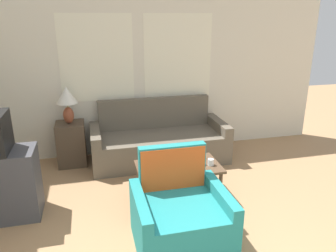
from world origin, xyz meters
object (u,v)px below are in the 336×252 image
at_px(coffee_table, 179,169).
at_px(cup_white, 161,161).
at_px(snack_bowl, 155,170).
at_px(cup_yellow, 211,162).
at_px(couch, 159,142).
at_px(cup_navy, 166,164).
at_px(table_lamp, 67,99).
at_px(laptop, 191,158).
at_px(armchair, 180,217).

xyz_separation_m(coffee_table, cup_white, (-0.19, 0.10, 0.09)).
xyz_separation_m(cup_white, snack_bowl, (-0.11, -0.19, -0.02)).
bearing_deg(cup_yellow, couch, 106.27).
height_order(cup_navy, cup_yellow, cup_navy).
distance_m(cup_navy, cup_white, 0.11).
height_order(table_lamp, laptop, table_lamp).
relative_size(coffee_table, cup_yellow, 12.79).
bearing_deg(couch, cup_yellow, -73.73).
bearing_deg(cup_yellow, table_lamp, 140.32).
xyz_separation_m(cup_navy, cup_white, (-0.03, 0.11, 0.00)).
height_order(couch, cup_yellow, couch).
relative_size(couch, table_lamp, 3.78).
distance_m(couch, armchair, 2.05).
xyz_separation_m(laptop, cup_yellow, (0.20, -0.16, -0.01)).
relative_size(couch, snack_bowl, 11.52).
height_order(couch, coffee_table, couch).
relative_size(laptop, cup_navy, 3.47).
bearing_deg(armchair, couch, 83.45).
distance_m(coffee_table, cup_white, 0.24).
xyz_separation_m(cup_yellow, snack_bowl, (-0.69, -0.01, -0.01)).
bearing_deg(armchair, laptop, 66.11).
xyz_separation_m(armchair, laptop, (0.40, 0.91, 0.20)).
bearing_deg(cup_white, snack_bowl, -120.29).
distance_m(cup_navy, snack_bowl, 0.17).
height_order(armchair, table_lamp, table_lamp).
relative_size(cup_navy, snack_bowl, 0.47).
relative_size(cup_yellow, cup_white, 0.88).
xyz_separation_m(laptop, cup_navy, (-0.34, -0.08, -0.01)).
relative_size(armchair, cup_white, 10.27).
bearing_deg(laptop, cup_yellow, -37.37).
bearing_deg(coffee_table, cup_white, 152.79).
height_order(table_lamp, cup_navy, table_lamp).
distance_m(armchair, cup_yellow, 0.99).
relative_size(cup_white, snack_bowl, 0.50).
distance_m(coffee_table, cup_yellow, 0.40).
bearing_deg(table_lamp, snack_bowl, -54.74).
distance_m(armchair, laptop, 1.01).
bearing_deg(laptop, cup_white, 176.31).
relative_size(table_lamp, cup_navy, 6.53).
distance_m(armchair, cup_white, 0.95).
relative_size(armchair, cup_navy, 10.99).
bearing_deg(snack_bowl, laptop, 18.95).
bearing_deg(couch, cup_white, -100.67).
distance_m(table_lamp, cup_white, 1.75).
bearing_deg(cup_white, laptop, -3.69).
bearing_deg(coffee_table, cup_yellow, -11.63).
xyz_separation_m(cup_yellow, cup_white, (-0.58, 0.18, 0.01)).
relative_size(couch, coffee_table, 2.04).
height_order(armchair, coffee_table, armchair).
height_order(armchair, cup_white, armchair).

